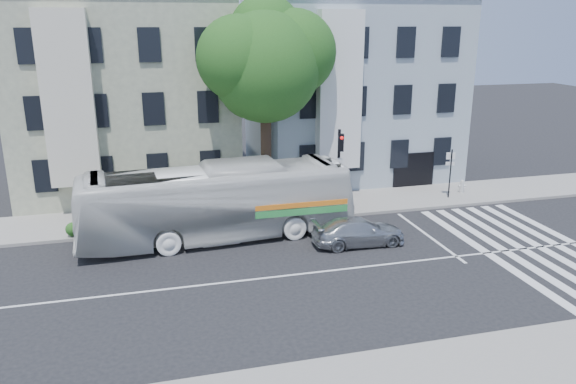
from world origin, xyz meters
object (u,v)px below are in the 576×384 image
object	(u,v)px
bus	(217,202)
traffic_signal	(339,160)
sedan	(358,231)
fire_hydrant	(462,186)

from	to	relation	value
bus	traffic_signal	size ratio (longest dim) A/B	2.84
sedan	traffic_signal	distance (m)	5.01
bus	traffic_signal	xyz separation A→B (m)	(6.66, 2.06, 1.12)
bus	sedan	distance (m)	6.60
traffic_signal	bus	bearing A→B (deg)	-146.01
bus	fire_hydrant	bearing A→B (deg)	-81.60
bus	traffic_signal	distance (m)	7.06
fire_hydrant	bus	bearing A→B (deg)	-167.60
bus	sedan	size ratio (longest dim) A/B	2.98
bus	traffic_signal	world-z (taller)	traffic_signal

